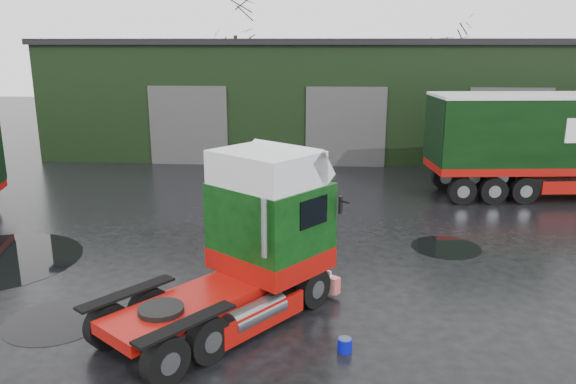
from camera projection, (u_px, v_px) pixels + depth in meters
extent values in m
plane|color=black|center=(287.00, 273.00, 15.32)|extent=(100.00, 100.00, 0.00)
cube|color=black|center=(343.00, 96.00, 33.70)|extent=(32.00, 12.00, 6.00)
cube|color=black|center=(344.00, 42.00, 32.89)|extent=(32.40, 12.40, 0.30)
cylinder|color=#070BA5|center=(345.00, 345.00, 11.41)|extent=(0.31, 0.31, 0.28)
cylinder|color=black|center=(56.00, 321.00, 12.67)|extent=(2.29, 2.29, 0.01)
cylinder|color=black|center=(446.00, 247.00, 17.26)|extent=(2.12, 2.12, 0.01)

